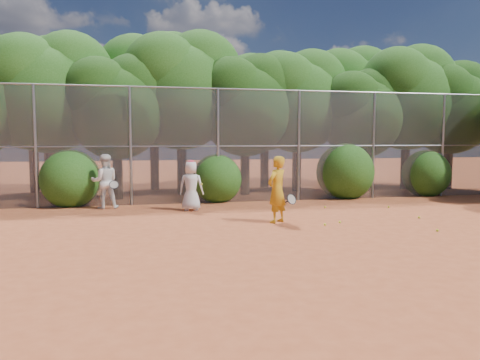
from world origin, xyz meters
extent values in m
plane|color=#A84926|center=(0.00, 0.00, 0.00)|extent=(80.00, 80.00, 0.00)
cylinder|color=gray|center=(-7.00, 6.00, 2.00)|extent=(0.09, 0.09, 4.00)
cylinder|color=gray|center=(-4.00, 6.00, 2.00)|extent=(0.09, 0.09, 4.00)
cylinder|color=gray|center=(-1.00, 6.00, 2.00)|extent=(0.09, 0.09, 4.00)
cylinder|color=gray|center=(2.00, 6.00, 2.00)|extent=(0.09, 0.09, 4.00)
cylinder|color=gray|center=(5.00, 6.00, 2.00)|extent=(0.09, 0.09, 4.00)
cylinder|color=gray|center=(8.00, 6.00, 2.00)|extent=(0.09, 0.09, 4.00)
cylinder|color=gray|center=(0.00, 6.00, 4.00)|extent=(20.00, 0.05, 0.05)
cylinder|color=gray|center=(0.00, 6.00, 2.00)|extent=(20.00, 0.04, 0.04)
cube|color=slate|center=(0.00, 6.00, 2.00)|extent=(20.00, 0.02, 4.00)
cylinder|color=black|center=(-7.00, 8.50, 1.26)|extent=(0.38, 0.38, 2.52)
sphere|color=#1E4D13|center=(-7.00, 8.50, 3.73)|extent=(4.03, 4.03, 4.03)
sphere|color=#1E4D13|center=(-6.19, 8.90, 4.74)|extent=(3.23, 3.23, 3.23)
sphere|color=#1E4D13|center=(-7.71, 8.20, 4.54)|extent=(3.02, 3.02, 3.02)
cylinder|color=black|center=(-4.50, 7.80, 1.08)|extent=(0.36, 0.36, 2.17)
sphere|color=black|center=(-4.50, 7.80, 3.21)|extent=(3.47, 3.47, 3.47)
sphere|color=black|center=(-3.81, 8.15, 4.08)|extent=(2.78, 2.78, 2.78)
sphere|color=black|center=(-5.11, 7.54, 3.91)|extent=(2.60, 2.60, 2.60)
cylinder|color=black|center=(-2.00, 8.80, 1.33)|extent=(0.39, 0.39, 2.66)
sphere|color=#1E4D13|center=(-2.00, 8.80, 3.94)|extent=(4.26, 4.26, 4.26)
sphere|color=#1E4D13|center=(-1.15, 9.23, 5.00)|extent=(3.40, 3.40, 3.40)
sphere|color=#1E4D13|center=(-2.74, 8.48, 4.79)|extent=(3.19, 3.19, 3.19)
cylinder|color=black|center=(0.50, 8.20, 1.14)|extent=(0.37, 0.37, 2.27)
sphere|color=black|center=(0.50, 8.20, 3.37)|extent=(3.64, 3.64, 3.64)
sphere|color=black|center=(1.23, 8.56, 4.28)|extent=(2.91, 2.91, 2.91)
sphere|color=black|center=(-0.14, 7.93, 4.10)|extent=(2.73, 2.73, 2.73)
cylinder|color=black|center=(3.00, 9.00, 1.22)|extent=(0.38, 0.38, 2.45)
sphere|color=#1E4D13|center=(3.00, 9.00, 3.63)|extent=(3.92, 3.92, 3.92)
sphere|color=#1E4D13|center=(3.78, 9.39, 4.61)|extent=(3.14, 3.14, 3.14)
sphere|color=#1E4D13|center=(2.31, 8.71, 4.41)|extent=(2.94, 2.94, 2.94)
cylinder|color=black|center=(5.50, 8.00, 1.05)|extent=(0.36, 0.36, 2.10)
sphere|color=black|center=(5.50, 8.00, 3.11)|extent=(3.36, 3.36, 3.36)
sphere|color=black|center=(6.17, 8.34, 3.95)|extent=(2.69, 2.69, 2.69)
sphere|color=black|center=(4.91, 7.75, 3.78)|extent=(2.52, 2.52, 2.52)
cylinder|color=black|center=(8.00, 8.60, 1.29)|extent=(0.39, 0.39, 2.59)
sphere|color=#1E4D13|center=(8.00, 8.60, 3.83)|extent=(4.14, 4.14, 4.14)
sphere|color=#1E4D13|center=(8.83, 9.01, 4.87)|extent=(3.32, 3.32, 3.32)
sphere|color=#1E4D13|center=(7.27, 8.29, 4.66)|extent=(3.11, 3.11, 3.11)
cylinder|color=black|center=(10.00, 8.30, 1.15)|extent=(0.37, 0.37, 2.31)
sphere|color=black|center=(10.00, 8.30, 3.42)|extent=(3.70, 3.70, 3.70)
sphere|color=black|center=(10.74, 8.67, 4.34)|extent=(2.96, 2.96, 2.96)
sphere|color=black|center=(9.35, 8.02, 4.16)|extent=(2.77, 2.77, 2.77)
cylinder|color=black|center=(-8.00, 10.80, 1.31)|extent=(0.39, 0.39, 2.62)
sphere|color=#1E4D13|center=(-8.00, 10.80, 3.88)|extent=(4.20, 4.20, 4.20)
sphere|color=#1E4D13|center=(-7.16, 11.22, 4.94)|extent=(3.36, 3.36, 3.36)
sphere|color=#1E4D13|center=(-8.73, 10.49, 4.72)|extent=(3.15, 3.15, 3.15)
cylinder|color=black|center=(-3.00, 11.00, 1.40)|extent=(0.40, 0.40, 2.80)
sphere|color=#1E4D13|center=(-3.00, 11.00, 4.14)|extent=(4.48, 4.48, 4.48)
sphere|color=#1E4D13|center=(-2.10, 11.45, 5.26)|extent=(3.58, 3.58, 3.58)
sphere|color=#1E4D13|center=(-3.78, 10.66, 5.04)|extent=(3.36, 3.36, 3.36)
cylinder|color=black|center=(2.00, 10.60, 1.26)|extent=(0.38, 0.38, 2.52)
sphere|color=#1E4D13|center=(2.00, 10.60, 3.73)|extent=(4.03, 4.03, 4.03)
sphere|color=#1E4D13|center=(2.81, 11.00, 4.74)|extent=(3.23, 3.23, 3.23)
sphere|color=#1E4D13|center=(1.29, 10.30, 4.54)|extent=(3.02, 3.02, 3.02)
cylinder|color=black|center=(6.50, 11.20, 1.36)|extent=(0.40, 0.40, 2.73)
sphere|color=#1E4D13|center=(6.50, 11.20, 4.04)|extent=(4.37, 4.37, 4.37)
sphere|color=#1E4D13|center=(7.37, 11.64, 5.13)|extent=(3.49, 3.49, 3.49)
sphere|color=#1E4D13|center=(5.74, 10.87, 4.91)|extent=(3.28, 3.28, 3.28)
sphere|color=#1E4D13|center=(-6.00, 6.30, 1.00)|extent=(2.00, 2.00, 2.00)
sphere|color=#1E4D13|center=(-1.00, 6.30, 0.90)|extent=(1.80, 1.80, 1.80)
sphere|color=#1E4D13|center=(4.00, 6.30, 1.10)|extent=(2.20, 2.20, 2.20)
sphere|color=#1E4D13|center=(7.50, 6.30, 0.95)|extent=(1.90, 1.90, 1.90)
imported|color=#C89117|center=(-0.17, 1.69, 0.90)|extent=(0.78, 0.74, 1.79)
torus|color=black|center=(0.18, 1.49, 0.65)|extent=(0.33, 0.24, 0.29)
cylinder|color=black|center=(0.11, 1.68, 0.57)|extent=(0.13, 0.26, 0.14)
imported|color=silver|center=(-2.16, 4.34, 0.78)|extent=(0.88, 0.70, 1.57)
ellipsoid|color=red|center=(-2.16, 4.34, 1.53)|extent=(0.22, 0.22, 0.13)
sphere|color=yellow|center=(-1.86, 4.14, 0.85)|extent=(0.07, 0.07, 0.07)
imported|color=white|center=(-4.83, 5.40, 0.88)|extent=(0.91, 0.74, 1.77)
torus|color=black|center=(-4.53, 5.10, 0.80)|extent=(0.32, 0.20, 0.28)
cylinder|color=black|center=(-4.56, 5.29, 0.69)|extent=(0.06, 0.26, 0.16)
sphere|color=yellow|center=(0.92, 0.96, 0.03)|extent=(0.07, 0.07, 0.07)
sphere|color=yellow|center=(3.96, 1.41, 0.03)|extent=(0.07, 0.07, 0.07)
sphere|color=yellow|center=(3.27, -0.38, 0.03)|extent=(0.07, 0.07, 0.07)
sphere|color=yellow|center=(1.45, 1.22, 0.03)|extent=(0.07, 0.07, 0.07)
sphere|color=yellow|center=(4.21, 3.45, 0.03)|extent=(0.07, 0.07, 0.07)
sphere|color=yellow|center=(2.17, 3.90, 0.03)|extent=(0.07, 0.07, 0.07)
camera|label=1|loc=(-3.89, -10.24, 2.24)|focal=35.00mm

